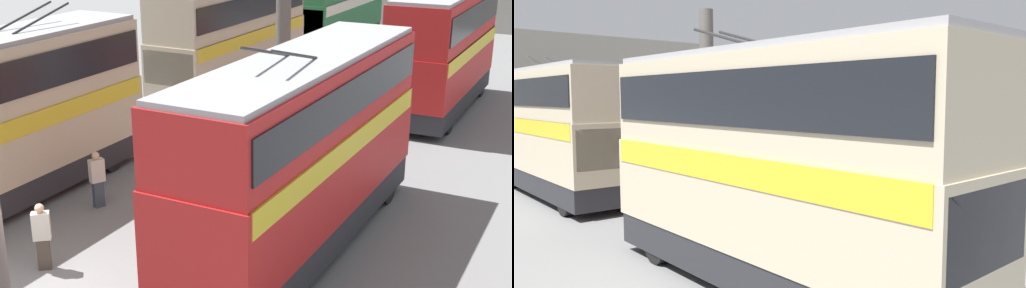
% 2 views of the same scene
% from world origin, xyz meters
% --- Properties ---
extents(support_column_far, '(0.98, 0.98, 7.39)m').
position_xyz_m(support_column_far, '(13.07, 0.00, 3.57)').
color(support_column_far, '#605B56').
rests_on(support_column_far, ground_plane).
extents(bus_left_near, '(10.35, 2.54, 5.63)m').
position_xyz_m(bus_left_near, '(5.01, -4.42, 2.86)').
color(bus_left_near, black).
rests_on(bus_left_near, ground_plane).
extents(bus_left_far, '(9.22, 2.54, 5.68)m').
position_xyz_m(bus_left_far, '(19.24, -4.42, 2.87)').
color(bus_left_far, black).
rests_on(bus_left_far, ground_plane).
extents(bus_right_near, '(9.11, 2.54, 5.56)m').
position_xyz_m(bus_right_near, '(4.12, 4.42, 2.80)').
color(bus_right_near, black).
rests_on(bus_right_near, ground_plane).
extents(bus_right_mid, '(10.01, 2.54, 5.76)m').
position_xyz_m(bus_right_mid, '(17.04, 4.42, 2.92)').
color(bus_right_mid, black).
rests_on(bus_right_mid, ground_plane).
extents(bus_right_far, '(9.56, 2.54, 5.52)m').
position_xyz_m(bus_right_far, '(29.55, 4.42, 2.80)').
color(bus_right_far, black).
rests_on(bus_right_far, ground_plane).
extents(person_by_left_row, '(0.29, 0.45, 1.61)m').
position_xyz_m(person_by_left_row, '(5.86, -2.01, 0.84)').
color(person_by_left_row, '#384251').
rests_on(person_by_left_row, ground_plane).
extents(person_by_right_row, '(0.48, 0.41, 1.69)m').
position_xyz_m(person_by_right_row, '(4.59, 1.85, 0.89)').
color(person_by_right_row, '#384251').
rests_on(person_by_right_row, ground_plane).
extents(person_aisle_midway, '(0.47, 0.46, 1.60)m').
position_xyz_m(person_aisle_midway, '(10.12, -0.06, 0.84)').
color(person_aisle_midway, '#473D33').
rests_on(person_aisle_midway, ground_plane).
extents(person_aisle_foreground, '(0.45, 0.48, 1.71)m').
position_xyz_m(person_aisle_foreground, '(1.05, 0.60, 0.91)').
color(person_aisle_foreground, '#473D33').
rests_on(person_aisle_foreground, ground_plane).
extents(oil_drum, '(0.55, 0.55, 0.84)m').
position_xyz_m(oil_drum, '(6.78, -1.83, 0.42)').
color(oil_drum, '#B28E23').
rests_on(oil_drum, ground_plane).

